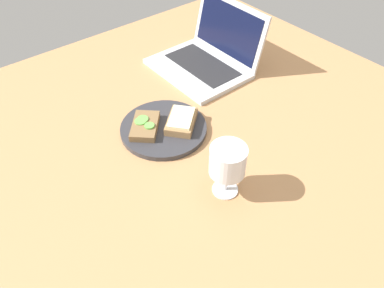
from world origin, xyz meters
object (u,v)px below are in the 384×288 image
object	(u,v)px
sandwich_with_cucumber	(145,126)
plate	(164,128)
laptop	(207,56)
sandwich_with_cheese	(181,121)
wine_glass	(228,163)

from	to	relation	value
sandwich_with_cucumber	plate	bearing A→B (deg)	60.65
plate	laptop	distance (cm)	35.71
sandwich_with_cheese	wine_glass	distance (cm)	25.51
plate	sandwich_with_cucumber	distance (cm)	5.36
sandwich_with_cucumber	sandwich_with_cheese	distance (cm)	10.10
plate	wine_glass	xyz separation A→B (cm)	(26.46, -1.16, 8.72)
wine_glass	laptop	bearing A→B (deg)	143.66
plate	wine_glass	size ratio (longest dim) A/B	1.75
wine_glass	laptop	xyz separation A→B (cm)	(-43.79, 32.21, -5.55)
plate	wine_glass	distance (cm)	27.88
sandwich_with_cheese	wine_glass	size ratio (longest dim) A/B	0.96
laptop	sandwich_with_cheese	bearing A→B (deg)	-53.39
sandwich_with_cucumber	laptop	size ratio (longest dim) A/B	0.41
laptop	plate	bearing A→B (deg)	-60.83
sandwich_with_cheese	sandwich_with_cucumber	bearing A→B (deg)	-119.24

